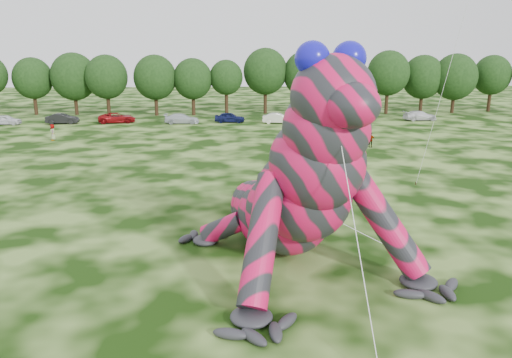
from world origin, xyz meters
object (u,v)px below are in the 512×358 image
object	(u,v)px
spectator_5	(280,168)
car_4	(230,117)
spectator_2	(338,140)
tree_10	(265,81)
tree_7	(155,85)
spectator_3	(370,140)
inflatable_gecko	(276,149)
tree_5	(74,84)
tree_6	(107,86)
car_5	(278,118)
tree_8	(193,87)
car_0	(6,120)
tree_12	(343,86)
tree_16	(491,83)
tree_9	(226,87)
car_2	(117,118)
tree_15	(455,83)
tree_14	(422,84)
car_1	(62,119)
car_7	(420,116)
spectator_4	(53,132)
tree_13	(388,82)
tree_4	(33,86)
tree_11	(305,82)
car_3	(182,119)
car_6	(344,119)

from	to	relation	value
spectator_5	car_4	bearing A→B (deg)	33.74
spectator_2	tree_10	bearing A→B (deg)	57.20
tree_7	spectator_3	xyz separation A→B (m)	(26.80, -28.12, -3.94)
inflatable_gecko	tree_5	size ratio (longest dim) A/B	2.16
tree_6	car_5	xyz separation A→B (m)	(26.00, -9.69, -4.02)
spectator_2	tree_5	bearing A→B (deg)	96.67
tree_8	tree_10	world-z (taller)	tree_10
car_0	tree_12	bearing A→B (deg)	-75.79
tree_16	car_5	bearing A→B (deg)	-161.51
inflatable_gecko	car_4	size ratio (longest dim) A/B	4.92
tree_9	tree_12	world-z (taller)	tree_12
car_2	car_4	bearing A→B (deg)	-101.68
tree_6	car_2	bearing A→B (deg)	-69.52
tree_5	tree_15	distance (m)	61.60
inflatable_gecko	tree_8	bearing A→B (deg)	79.01
tree_7	spectator_3	size ratio (longest dim) A/B	5.94
car_2	tree_7	bearing A→B (deg)	-39.30
tree_14	tree_15	xyz separation A→B (m)	(5.01, -0.95, 0.12)
tree_8	car_1	bearing A→B (deg)	-153.56
car_4	tree_10	bearing A→B (deg)	-22.31
tree_15	car_7	bearing A→B (deg)	-134.87
tree_10	spectator_4	world-z (taller)	tree_10
tree_12	tree_13	size ratio (longest dim) A/B	0.89
tree_16	spectator_5	world-z (taller)	tree_16
tree_4	tree_9	world-z (taller)	tree_4
tree_11	car_5	bearing A→B (deg)	-115.49
tree_7	spectator_3	bearing A→B (deg)	-46.38
car_1	car_3	bearing A→B (deg)	-95.81
car_3	tree_5	bearing A→B (deg)	60.94
tree_8	spectator_4	size ratio (longest dim) A/B	4.82
tree_5	car_0	bearing A→B (deg)	-121.07
car_3	car_7	distance (m)	34.97
tree_13	car_7	world-z (taller)	tree_13
tree_13	spectator_5	distance (m)	46.94
tree_11	tree_13	xyz separation A→B (m)	(13.35, -1.07, 0.03)
tree_15	spectator_3	world-z (taller)	tree_15
inflatable_gecko	tree_12	xyz separation A→B (m)	(15.94, 56.40, -0.81)
tree_8	car_3	size ratio (longest dim) A/B	1.84
tree_14	tree_16	distance (m)	12.01
tree_5	car_1	bearing A→B (deg)	-84.23
car_3	car_5	world-z (taller)	car_5
tree_6	car_0	size ratio (longest dim) A/B	2.35
tree_8	car_6	xyz separation A→B (m)	(22.06, -10.37, -3.79)
tree_12	spectator_3	world-z (taller)	tree_12
inflatable_gecko	car_5	bearing A→B (deg)	65.06
tree_14	car_0	distance (m)	64.22
tree_4	car_3	size ratio (longest dim) A/B	1.86
tree_13	car_6	size ratio (longest dim) A/B	2.07
tree_14	tree_5	bearing A→B (deg)	-179.71
tree_10	car_7	bearing A→B (deg)	-23.27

